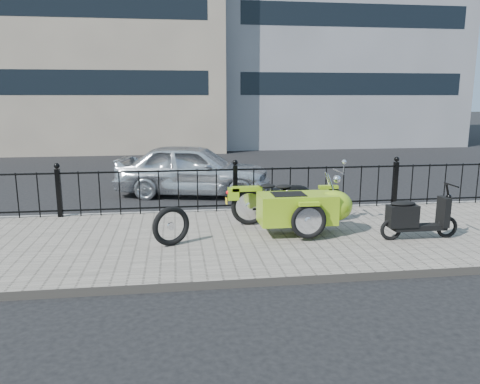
{
  "coord_description": "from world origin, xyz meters",
  "views": [
    {
      "loc": [
        -1.21,
        -8.1,
        2.48
      ],
      "look_at": [
        -0.09,
        -0.1,
        0.81
      ],
      "focal_mm": 35.0,
      "sensor_mm": 36.0,
      "label": 1
    }
  ],
  "objects": [
    {
      "name": "ground",
      "position": [
        0.0,
        0.0,
        0.0
      ],
      "size": [
        120.0,
        120.0,
        0.0
      ],
      "primitive_type": "plane",
      "color": "black",
      "rests_on": "ground"
    },
    {
      "name": "spare_tire",
      "position": [
        -1.31,
        -0.84,
        0.44
      ],
      "size": [
        0.62,
        0.37,
        0.64
      ],
      "primitive_type": "torus",
      "rotation": [
        1.57,
        0.0,
        0.46
      ],
      "color": "black",
      "rests_on": "sidewalk"
    },
    {
      "name": "curb",
      "position": [
        0.0,
        1.44,
        0.06
      ],
      "size": [
        30.0,
        0.1,
        0.12
      ],
      "primitive_type": "cube",
      "color": "gray",
      "rests_on": "ground"
    },
    {
      "name": "iron_fence",
      "position": [
        0.0,
        1.3,
        0.59
      ],
      "size": [
        14.11,
        0.11,
        1.08
      ],
      "color": "black",
      "rests_on": "sidewalk"
    },
    {
      "name": "sedan_car",
      "position": [
        -0.77,
        3.57,
        0.66
      ],
      "size": [
        4.1,
        2.39,
        1.31
      ],
      "primitive_type": "imported",
      "rotation": [
        0.0,
        0.0,
        1.34
      ],
      "color": "silver",
      "rests_on": "ground"
    },
    {
      "name": "scooter",
      "position": [
        2.71,
        -1.06,
        0.48
      ],
      "size": [
        1.37,
        0.4,
        0.93
      ],
      "color": "black",
      "rests_on": "sidewalk"
    },
    {
      "name": "building_tan",
      "position": [
        -6.0,
        15.99,
        6.0
      ],
      "size": [
        14.0,
        8.01,
        12.0
      ],
      "color": "gray",
      "rests_on": "ground"
    },
    {
      "name": "sidewalk",
      "position": [
        0.0,
        -0.5,
        0.06
      ],
      "size": [
        30.0,
        3.8,
        0.12
      ],
      "primitive_type": "cube",
      "color": "#666056",
      "rests_on": "ground"
    },
    {
      "name": "motorcycle_sidecar",
      "position": [
        1.0,
        -0.41,
        0.59
      ],
      "size": [
        2.28,
        1.48,
        0.98
      ],
      "color": "black",
      "rests_on": "sidewalk"
    }
  ]
}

